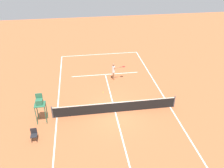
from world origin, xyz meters
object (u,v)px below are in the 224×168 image
player_serving (114,70)px  umpire_chair (40,104)px  tennis_ball (103,92)px  courtside_chair_near (34,134)px

player_serving → umpire_chair: umpire_chair is taller
player_serving → umpire_chair: 8.64m
tennis_ball → courtside_chair_near: (5.43, 5.44, 0.50)m
player_serving → tennis_ball: size_ratio=25.88×
player_serving → courtside_chair_near: player_serving is taller
tennis_ball → umpire_chair: size_ratio=0.03×
umpire_chair → player_serving: bearing=-138.8°
player_serving → courtside_chair_near: size_ratio=1.85×
courtside_chair_near → player_serving: bearing=-131.3°
umpire_chair → courtside_chair_near: (0.33, 2.07, -1.07)m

